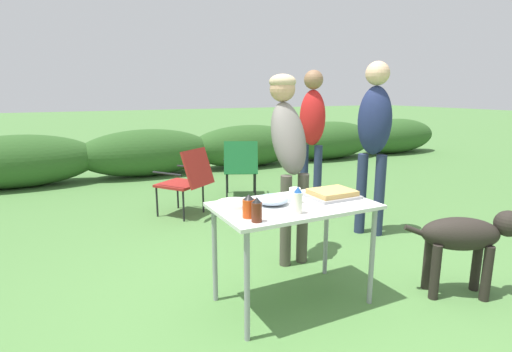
% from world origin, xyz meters
% --- Properties ---
extents(ground_plane, '(60.00, 60.00, 0.00)m').
position_xyz_m(ground_plane, '(0.00, 0.00, 0.00)').
color(ground_plane, '#4C7A3D').
extents(shrub_hedge, '(14.40, 0.90, 0.83)m').
position_xyz_m(shrub_hedge, '(-0.00, 4.94, 0.42)').
color(shrub_hedge, '#2D5623').
rests_on(shrub_hedge, ground).
extents(folding_table, '(1.10, 0.64, 0.74)m').
position_xyz_m(folding_table, '(0.00, 0.00, 0.66)').
color(folding_table, silver).
rests_on(folding_table, ground).
extents(food_tray, '(0.34, 0.29, 0.06)m').
position_xyz_m(food_tray, '(0.34, 0.02, 0.77)').
color(food_tray, '#9E9EA3').
rests_on(food_tray, folding_table).
extents(plate_stack, '(0.25, 0.25, 0.03)m').
position_xyz_m(plate_stack, '(-0.39, 0.15, 0.75)').
color(plate_stack, white).
rests_on(plate_stack, folding_table).
extents(mixing_bowl, '(0.22, 0.22, 0.07)m').
position_xyz_m(mixing_bowl, '(-0.14, 0.06, 0.77)').
color(mixing_bowl, '#99B2CC').
rests_on(mixing_bowl, folding_table).
extents(paper_cup_stack, '(0.08, 0.08, 0.11)m').
position_xyz_m(paper_cup_stack, '(0.02, 0.02, 0.79)').
color(paper_cup_stack, white).
rests_on(paper_cup_stack, folding_table).
extents(bbq_sauce_bottle, '(0.06, 0.06, 0.15)m').
position_xyz_m(bbq_sauce_bottle, '(-0.40, -0.23, 0.81)').
color(bbq_sauce_bottle, '#562314').
rests_on(bbq_sauce_bottle, folding_table).
extents(mayo_bottle, '(0.06, 0.06, 0.18)m').
position_xyz_m(mayo_bottle, '(-0.10, -0.20, 0.82)').
color(mayo_bottle, silver).
rests_on(mayo_bottle, folding_table).
extents(hot_sauce_bottle, '(0.08, 0.08, 0.15)m').
position_xyz_m(hot_sauce_bottle, '(-0.41, -0.13, 0.81)').
color(hot_sauce_bottle, '#CC4214').
rests_on(hot_sauce_bottle, folding_table).
extents(standing_person_with_beanie, '(0.32, 0.47, 1.65)m').
position_xyz_m(standing_person_with_beanie, '(0.36, 0.69, 1.07)').
color(standing_person_with_beanie, '#4C473D').
rests_on(standing_person_with_beanie, ground).
extents(standing_person_in_navy_coat, '(0.38, 0.39, 1.75)m').
position_xyz_m(standing_person_in_navy_coat, '(1.41, 1.84, 1.08)').
color(standing_person_in_navy_coat, '#232D4C').
rests_on(standing_person_in_navy_coat, ground).
extents(standing_person_in_olive_jacket, '(0.40, 0.42, 1.79)m').
position_xyz_m(standing_person_in_olive_jacket, '(1.48, 0.84, 1.10)').
color(standing_person_in_olive_jacket, '#232D4C').
rests_on(standing_person_in_olive_jacket, ground).
extents(dog, '(0.79, 0.53, 0.66)m').
position_xyz_m(dog, '(1.20, -0.48, 0.45)').
color(dog, '#28231E').
rests_on(dog, ground).
extents(camp_chair_green_behind_table, '(0.66, 0.73, 0.83)m').
position_xyz_m(camp_chair_green_behind_table, '(0.86, 2.78, 0.47)').
color(camp_chair_green_behind_table, '#19602D').
rests_on(camp_chair_green_behind_table, ground).
extents(camp_chair_near_hedge, '(0.72, 0.75, 0.83)m').
position_xyz_m(camp_chair_near_hedge, '(-0.06, 2.32, 0.47)').
color(camp_chair_near_hedge, maroon).
rests_on(camp_chair_near_hedge, ground).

